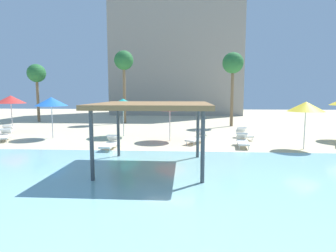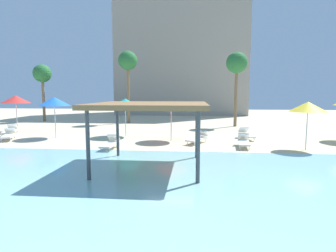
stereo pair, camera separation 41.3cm
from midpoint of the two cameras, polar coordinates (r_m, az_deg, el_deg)
ground_plane at (r=13.04m, az=0.82°, el=-6.73°), size 80.00×80.00×0.00m
lagoon_water at (r=8.04m, az=-2.16°, el=-15.30°), size 44.00×13.50×0.04m
shade_pavilion at (r=11.13m, az=-2.58°, el=3.93°), size 4.46×4.46×2.65m
beach_umbrella_blue_0 at (r=20.37m, az=-21.74°, el=4.69°), size 2.14×2.14×2.77m
beach_umbrella_red_1 at (r=24.85m, az=-28.35°, el=4.83°), size 2.21×2.21×2.86m
beach_umbrella_teal_4 at (r=19.73m, az=-8.16°, el=4.64°), size 2.38×2.38×2.67m
beach_umbrella_red_5 at (r=17.66m, az=1.33°, el=4.18°), size 2.13×2.13×2.54m
beach_umbrella_yellow_6 at (r=16.61m, az=27.40°, el=3.51°), size 1.93×1.93×2.59m
lounge_chair_0 at (r=20.92m, az=-29.39°, el=-1.56°), size 1.33×1.97×0.74m
lounge_chair_1 at (r=19.30m, az=16.29°, el=-1.59°), size 0.85×1.96×0.74m
lounge_chair_2 at (r=16.42m, az=15.94°, el=-3.00°), size 0.82×1.95×0.74m
lounge_chair_4 at (r=23.24m, az=-29.19°, el=-0.80°), size 1.14×1.99×0.74m
lounge_chair_5 at (r=15.54m, az=-10.95°, el=-3.41°), size 0.63×1.91×0.74m
lounge_chair_6 at (r=17.10m, az=6.89°, el=-2.41°), size 1.43×1.95×0.74m
palm_tree_0 at (r=33.00m, az=-24.05°, el=9.57°), size 1.90×1.90×6.09m
palm_tree_1 at (r=28.67m, az=-7.82°, el=12.76°), size 1.90×1.90×7.23m
palm_tree_2 at (r=26.36m, az=14.34°, el=12.08°), size 1.90×1.90×6.71m
hotel_block_0 at (r=42.51m, az=3.10°, el=16.46°), size 18.20×8.59×20.43m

